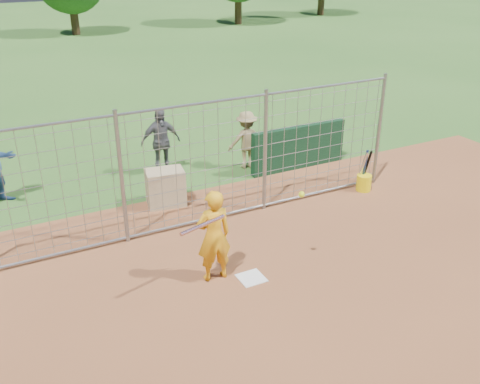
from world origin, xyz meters
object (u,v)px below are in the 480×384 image
bystander_b (161,142)px  equipment_bin (166,188)px  batter (214,236)px  bucket_with_bats (364,180)px  bystander_c (246,140)px

bystander_b → equipment_bin: (-0.51, -1.66, -0.44)m
batter → bucket_with_bats: bearing=-157.6°
bystander_c → bucket_with_bats: bystander_c is taller
batter → bucket_with_bats: size_ratio=1.68×
batter → bystander_c: 4.98m
batter → equipment_bin: (0.25, 3.04, -0.42)m
batter → bystander_c: batter is taller
batter → equipment_bin: bearing=-92.3°
bystander_b → bucket_with_bats: bearing=-38.9°
batter → equipment_bin: batter is taller
bystander_c → equipment_bin: bearing=30.8°
bystander_b → equipment_bin: size_ratio=2.09×
batter → bystander_c: (2.80, 4.12, -0.09)m
bystander_c → batter: bearing=63.6°
batter → bystander_b: 4.75m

